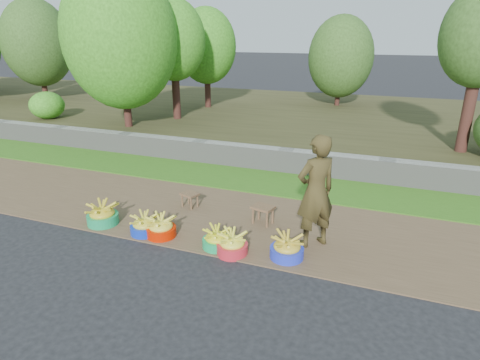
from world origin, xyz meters
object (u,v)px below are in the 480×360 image
at_px(basin_b, 145,225).
at_px(basin_d, 217,239).
at_px(stool_right, 263,210).
at_px(stool_left, 190,196).
at_px(vendor_woman, 316,192).
at_px(basin_c, 161,228).
at_px(basin_e, 232,244).
at_px(basin_f, 287,248).
at_px(basin_a, 102,215).

bearing_deg(basin_b, basin_d, 0.00).
xyz_separation_m(basin_d, stool_right, (0.41, 1.02, 0.13)).
bearing_deg(stool_left, basin_d, -48.00).
bearing_deg(vendor_woman, basin_c, -29.47).
height_order(basin_b, basin_d, basin_b).
distance_m(stool_left, vendor_woman, 2.58).
height_order(basin_c, stool_right, basin_c).
height_order(basin_e, basin_f, basin_f).
bearing_deg(stool_right, basin_c, -144.08).
relative_size(stool_left, vendor_woman, 0.21).
relative_size(basin_f, stool_right, 1.19).
relative_size(stool_left, stool_right, 0.90).
xyz_separation_m(basin_a, basin_d, (2.15, -0.05, -0.03)).
xyz_separation_m(basin_f, stool_right, (-0.66, 0.94, 0.11)).
xyz_separation_m(basin_a, stool_left, (1.07, 1.15, 0.06)).
xyz_separation_m(basin_d, vendor_woman, (1.35, 0.60, 0.75)).
bearing_deg(basin_a, basin_c, -1.56).
bearing_deg(basin_e, stool_right, 83.35).
height_order(basin_e, stool_left, basin_e).
bearing_deg(stool_right, stool_left, 173.19).
bearing_deg(basin_e, basin_b, 177.31).
bearing_deg(basin_f, stool_left, 152.66).
bearing_deg(basin_b, stool_left, 80.43).
bearing_deg(stool_left, basin_b, -99.57).
distance_m(basin_d, stool_right, 1.11).
height_order(basin_b, basin_e, basin_e).
distance_m(basin_e, basin_f, 0.81).
height_order(basin_d, stool_right, stool_right).
distance_m(basin_b, basin_d, 1.28).
xyz_separation_m(basin_c, basin_f, (2.05, 0.07, 0.00)).
bearing_deg(basin_e, stool_left, 136.93).
bearing_deg(vendor_woman, basin_d, -19.56).
distance_m(basin_d, basin_f, 1.08).
bearing_deg(basin_f, basin_d, -175.40).
bearing_deg(basin_f, basin_c, -177.97).
bearing_deg(basin_e, basin_a, 177.21).
xyz_separation_m(basin_a, basin_c, (1.17, -0.03, -0.02)).
height_order(basin_a, basin_b, basin_a).
xyz_separation_m(basin_e, vendor_woman, (1.07, 0.68, 0.74)).
bearing_deg(basin_c, vendor_woman, 14.22).
relative_size(basin_e, basin_f, 0.95).
relative_size(basin_b, basin_f, 0.94).
relative_size(basin_a, vendor_woman, 0.30).
relative_size(basin_a, stool_left, 1.42).
distance_m(basin_a, vendor_woman, 3.61).
relative_size(basin_f, stool_left, 1.33).
relative_size(stool_right, vendor_woman, 0.24).
xyz_separation_m(basin_e, basin_f, (0.79, 0.16, 0.01)).
distance_m(basin_a, basin_b, 0.87).
relative_size(basin_d, stool_right, 1.07).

